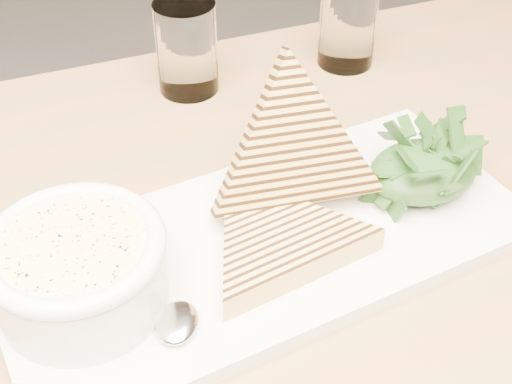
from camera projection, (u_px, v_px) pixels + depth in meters
name	position (u px, v px, depth m)	size (l,w,h in m)	color
table_top	(272.00, 278.00, 0.60)	(1.12, 0.75, 0.04)	olive
table_leg_br	(441.00, 210.00, 1.25)	(0.06, 0.06, 0.73)	olive
platter	(267.00, 244.00, 0.60)	(0.44, 0.20, 0.02)	white
soup_bowl	(80.00, 277.00, 0.52)	(0.13, 0.13, 0.05)	white
soup	(74.00, 248.00, 0.50)	(0.11, 0.11, 0.01)	#F4E093
bowl_rim	(73.00, 246.00, 0.50)	(0.13, 0.13, 0.01)	white
sandwich_flat	(278.00, 241.00, 0.57)	(0.17, 0.17, 0.02)	tan
sandwich_lean	(294.00, 152.00, 0.59)	(0.17, 0.17, 0.09)	tan
salad_base	(422.00, 171.00, 0.63)	(0.10, 0.08, 0.04)	#123611
arugula_pile	(424.00, 164.00, 0.62)	(0.11, 0.10, 0.05)	#2F531F
spoon_bowl	(177.00, 322.00, 0.51)	(0.03, 0.04, 0.01)	silver
glass_near	(187.00, 48.00, 0.76)	(0.07, 0.07, 0.10)	white
glass_far	(348.00, 24.00, 0.81)	(0.06, 0.06, 0.10)	white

